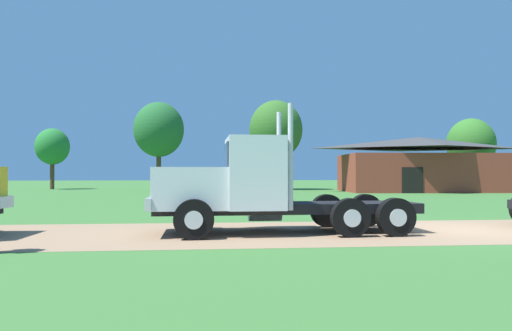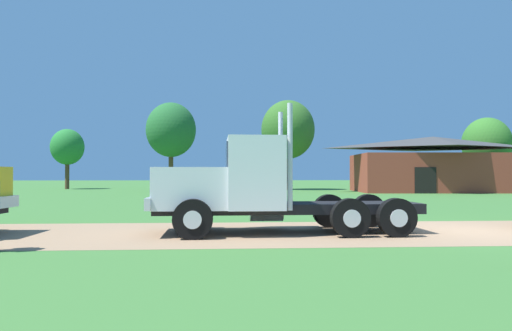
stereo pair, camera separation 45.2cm
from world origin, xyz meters
name	(u,v)px [view 1 (the left image)]	position (x,y,z in m)	size (l,w,h in m)	color
ground_plane	(463,230)	(0.00, 0.00, 0.00)	(200.00, 200.00, 0.00)	#3C6F30
dirt_track	(463,230)	(0.00, 0.00, 0.00)	(120.00, 5.58, 0.01)	#997758
truck_foreground_white	(249,189)	(-6.38, -0.03, 1.25)	(7.62, 2.80, 3.55)	black
shed_building	(419,165)	(11.83, 28.51, 2.43)	(14.95, 8.92, 5.05)	brown
tree_left	(52,147)	(-24.06, 38.09, 4.47)	(3.49, 3.49, 6.43)	#513823
tree_mid	(159,130)	(-12.28, 31.45, 5.77)	(4.69, 4.69, 8.38)	#513823
tree_right	(276,130)	(-0.72, 34.68, 6.17)	(5.50, 5.50, 9.21)	#513823
tree_far_right	(471,144)	(20.30, 34.42, 4.80)	(4.99, 4.99, 7.55)	#513823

